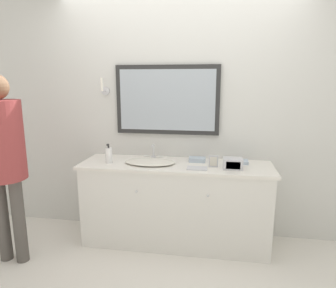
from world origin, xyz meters
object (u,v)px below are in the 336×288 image
soap_bottle (109,155)px  person (2,149)px  sink_basin (150,161)px  picture_frame (213,161)px  appliance_box (233,164)px

soap_bottle → person: 0.94m
sink_basin → soap_bottle: (-0.41, -0.05, 0.06)m
picture_frame → soap_bottle: bearing=-179.4°
appliance_box → picture_frame: picture_frame is taller
sink_basin → person: size_ratio=0.29×
appliance_box → person: bearing=-166.4°
sink_basin → picture_frame: (0.63, -0.04, 0.04)m
appliance_box → picture_frame: (-0.18, 0.02, 0.01)m
sink_basin → person: (-1.20, -0.55, 0.21)m
soap_bottle → person: size_ratio=0.11×
appliance_box → person: person is taller
sink_basin → person: person is taller
picture_frame → person: person is taller
person → soap_bottle: bearing=32.4°
sink_basin → appliance_box: (0.81, -0.06, 0.03)m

